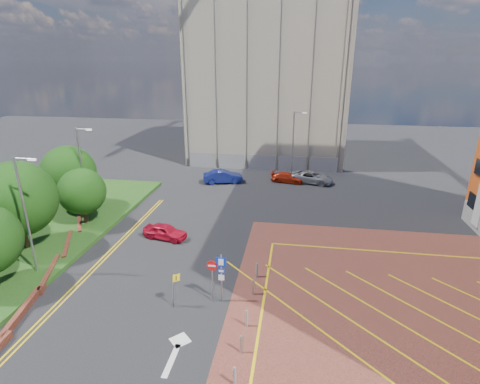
% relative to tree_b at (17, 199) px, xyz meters
% --- Properties ---
extents(ground, '(140.00, 140.00, 0.00)m').
position_rel_tree_b_xyz_m(ground, '(15.50, -5.00, -4.24)').
color(ground, black).
rests_on(ground, ground).
extents(forecourt, '(26.00, 26.00, 0.02)m').
position_rel_tree_b_xyz_m(forecourt, '(29.50, -5.00, -4.23)').
color(forecourt, brown).
rests_on(forecourt, ground).
extents(grass_bed, '(14.00, 32.00, 0.30)m').
position_rel_tree_b_xyz_m(grass_bed, '(-2.50, 1.00, -4.09)').
color(grass_bed, '#1E4415').
rests_on(grass_bed, ground).
extents(retaining_wall, '(6.06, 20.33, 0.40)m').
position_rel_tree_b_xyz_m(retaining_wall, '(3.70, -3.00, -4.04)').
color(retaining_wall, brown).
rests_on(retaining_wall, ground).
extents(tree_b, '(5.60, 5.60, 6.74)m').
position_rel_tree_b_xyz_m(tree_b, '(0.00, 0.00, 0.00)').
color(tree_b, '#3D2B1C').
rests_on(tree_b, grass_bed).
extents(tree_c, '(4.00, 4.00, 4.90)m').
position_rel_tree_b_xyz_m(tree_c, '(2.00, 5.00, -1.04)').
color(tree_c, '#3D2B1C').
rests_on(tree_c, grass_bed).
extents(tree_d, '(5.00, 5.00, 6.08)m').
position_rel_tree_b_xyz_m(tree_d, '(-1.00, 8.00, -0.37)').
color(tree_d, '#3D2B1C').
rests_on(tree_d, grass_bed).
extents(lamp_left_near, '(1.53, 0.16, 8.00)m').
position_rel_tree_b_xyz_m(lamp_left_near, '(3.08, -3.00, 0.42)').
color(lamp_left_near, '#9EA0A8').
rests_on(lamp_left_near, grass_bed).
extents(lamp_left_far, '(1.53, 0.16, 8.00)m').
position_rel_tree_b_xyz_m(lamp_left_far, '(1.08, 7.00, 0.42)').
color(lamp_left_far, '#9EA0A8').
rests_on(lamp_left_far, grass_bed).
extents(lamp_back, '(1.53, 0.16, 8.00)m').
position_rel_tree_b_xyz_m(lamp_back, '(19.58, 23.00, 0.12)').
color(lamp_back, '#9EA0A8').
rests_on(lamp_back, ground).
extents(sign_cluster, '(1.17, 0.12, 3.20)m').
position_rel_tree_b_xyz_m(sign_cluster, '(15.80, -4.02, -2.28)').
color(sign_cluster, '#9EA0A8').
rests_on(sign_cluster, ground).
extents(warning_sign, '(0.54, 0.37, 2.24)m').
position_rel_tree_b_xyz_m(warning_sign, '(13.40, -4.92, -2.81)').
color(warning_sign, '#9EA0A8').
rests_on(warning_sign, ground).
extents(bollard_row, '(0.14, 11.14, 0.90)m').
position_rel_tree_b_xyz_m(bollard_row, '(17.80, -6.67, -3.77)').
color(bollard_row, '#9EA0A8').
rests_on(bollard_row, forecourt).
extents(construction_building, '(21.20, 19.20, 22.00)m').
position_rel_tree_b_xyz_m(construction_building, '(15.50, 35.00, 6.76)').
color(construction_building, '#B5A794').
rests_on(construction_building, ground).
extents(construction_fence, '(21.60, 0.06, 2.00)m').
position_rel_tree_b_xyz_m(construction_fence, '(16.50, 25.00, -3.24)').
color(construction_fence, gray).
rests_on(construction_fence, ground).
extents(car_red_left, '(3.85, 2.14, 1.24)m').
position_rel_tree_b_xyz_m(car_red_left, '(9.74, 3.62, -3.62)').
color(car_red_left, red).
rests_on(car_red_left, ground).
extents(car_blue_back, '(4.89, 2.86, 1.52)m').
position_rel_tree_b_xyz_m(car_blue_back, '(11.54, 18.75, -3.47)').
color(car_blue_back, navy).
rests_on(car_blue_back, ground).
extents(car_red_back, '(4.15, 2.27, 1.14)m').
position_rel_tree_b_xyz_m(car_red_back, '(19.08, 20.14, -3.66)').
color(car_red_back, red).
rests_on(car_red_back, ground).
extents(car_silver_back, '(5.35, 3.40, 1.37)m').
position_rel_tree_b_xyz_m(car_silver_back, '(21.89, 20.35, -3.55)').
color(car_silver_back, '#A2A2A9').
rests_on(car_silver_back, ground).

